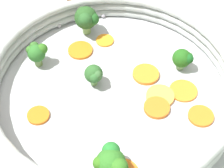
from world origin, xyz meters
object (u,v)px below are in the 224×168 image
(carrot_slice_0, at_px, (105,40))
(broccoli_floret_1, at_px, (183,59))
(broccoli_floret_2, at_px, (37,52))
(carrot_slice_8, at_px, (80,50))
(broccoli_floret_4, at_px, (86,18))
(skillet, at_px, (112,93))
(carrot_slice_1, at_px, (146,74))
(carrot_slice_5, at_px, (183,91))
(carrot_slice_2, at_px, (160,96))
(carrot_slice_3, at_px, (38,115))
(broccoli_floret_3, at_px, (111,162))
(broccoli_floret_0, at_px, (94,75))
(carrot_slice_4, at_px, (157,108))
(carrot_slice_7, at_px, (201,116))

(carrot_slice_0, bearing_deg, broccoli_floret_1, 25.30)
(broccoli_floret_2, bearing_deg, carrot_slice_8, 76.08)
(broccoli_floret_4, bearing_deg, skillet, -19.40)
(skillet, height_order, carrot_slice_1, carrot_slice_1)
(carrot_slice_5, bearing_deg, carrot_slice_8, -156.13)
(carrot_slice_5, xyz_separation_m, broccoli_floret_1, (-0.04, 0.03, 0.02))
(carrot_slice_2, bearing_deg, broccoli_floret_1, 109.21)
(carrot_slice_3, height_order, broccoli_floret_1, broccoli_floret_1)
(broccoli_floret_1, xyz_separation_m, broccoli_floret_2, (-0.15, -0.18, 0.00))
(carrot_slice_5, height_order, carrot_slice_8, carrot_slice_8)
(carrot_slice_1, height_order, broccoli_floret_2, broccoli_floret_2)
(broccoli_floret_2, height_order, broccoli_floret_3, broccoli_floret_3)
(carrot_slice_5, distance_m, broccoli_floret_0, 0.14)
(carrot_slice_1, height_order, carrot_slice_5, carrot_slice_1)
(broccoli_floret_1, relative_size, broccoli_floret_3, 0.78)
(carrot_slice_4, relative_size, broccoli_floret_0, 1.04)
(carrot_slice_8, bearing_deg, carrot_slice_0, 82.85)
(carrot_slice_2, bearing_deg, broccoli_floret_4, -179.02)
(skillet, bearing_deg, carrot_slice_3, -103.36)
(carrot_slice_1, distance_m, carrot_slice_5, 0.06)
(carrot_slice_4, distance_m, broccoli_floret_3, 0.13)
(broccoli_floret_0, bearing_deg, broccoli_floret_4, 150.09)
(carrot_slice_1, relative_size, carrot_slice_7, 1.13)
(carrot_slice_7, bearing_deg, carrot_slice_1, -174.93)
(broccoli_floret_4, bearing_deg, carrot_slice_4, -4.54)
(carrot_slice_0, bearing_deg, broccoli_floret_4, -162.49)
(broccoli_floret_1, distance_m, broccoli_floret_3, 0.22)
(carrot_slice_0, xyz_separation_m, broccoli_floret_1, (0.13, 0.06, 0.02))
(skillet, height_order, carrot_slice_0, carrot_slice_0)
(carrot_slice_2, bearing_deg, carrot_slice_5, 69.24)
(carrot_slice_1, distance_m, carrot_slice_7, 0.11)
(skillet, distance_m, broccoli_floret_0, 0.04)
(carrot_slice_4, distance_m, carrot_slice_7, 0.06)
(carrot_slice_8, bearing_deg, broccoli_floret_4, 130.47)
(carrot_slice_5, xyz_separation_m, carrot_slice_8, (-0.17, -0.07, 0.00))
(broccoli_floret_2, bearing_deg, carrot_slice_5, 37.81)
(skillet, relative_size, carrot_slice_3, 11.01)
(carrot_slice_0, relative_size, broccoli_floret_1, 0.82)
(skillet, relative_size, carrot_slice_8, 8.71)
(broccoli_floret_0, distance_m, broccoli_floret_2, 0.10)
(carrot_slice_2, distance_m, broccoli_floret_1, 0.07)
(carrot_slice_0, relative_size, broccoli_floret_4, 0.58)
(carrot_slice_2, distance_m, broccoli_floret_3, 0.15)
(carrot_slice_4, bearing_deg, skillet, -156.19)
(carrot_slice_2, relative_size, broccoli_floret_3, 0.90)
(skillet, relative_size, broccoli_floret_4, 6.89)
(carrot_slice_8, xyz_separation_m, broccoli_floret_2, (-0.02, -0.07, 0.02))
(carrot_slice_2, bearing_deg, broccoli_floret_3, -68.27)
(broccoli_floret_3, bearing_deg, carrot_slice_3, -168.32)
(carrot_slice_4, relative_size, broccoli_floret_1, 1.04)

